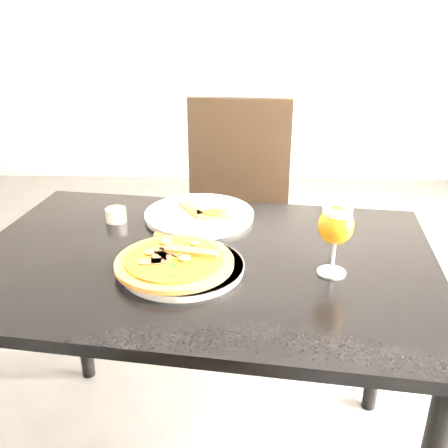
{
  "coord_description": "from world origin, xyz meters",
  "views": [
    {
      "loc": [
        0.12,
        -1.02,
        1.35
      ],
      "look_at": [
        0.08,
        0.15,
        0.83
      ],
      "focal_mm": 40.0,
      "sensor_mm": 36.0,
      "label": 1
    }
  ],
  "objects_px": {
    "chair_far": "(236,211)",
    "pizza": "(175,261)",
    "beer_glass": "(336,226)",
    "dining_table": "(202,285)"
  },
  "relations": [
    {
      "from": "dining_table",
      "to": "beer_glass",
      "type": "distance_m",
      "value": 0.4
    },
    {
      "from": "dining_table",
      "to": "chair_far",
      "type": "bearing_deg",
      "value": 91.38
    },
    {
      "from": "pizza",
      "to": "chair_far",
      "type": "bearing_deg",
      "value": 80.87
    },
    {
      "from": "pizza",
      "to": "dining_table",
      "type": "bearing_deg",
      "value": 53.95
    },
    {
      "from": "chair_far",
      "to": "dining_table",
      "type": "bearing_deg",
      "value": -91.49
    },
    {
      "from": "chair_far",
      "to": "pizza",
      "type": "relative_size",
      "value": 3.44
    },
    {
      "from": "chair_far",
      "to": "beer_glass",
      "type": "distance_m",
      "value": 0.97
    },
    {
      "from": "chair_far",
      "to": "pizza",
      "type": "bearing_deg",
      "value": -94.71
    },
    {
      "from": "chair_far",
      "to": "pizza",
      "type": "height_order",
      "value": "chair_far"
    },
    {
      "from": "pizza",
      "to": "beer_glass",
      "type": "bearing_deg",
      "value": -0.3
    }
  ]
}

